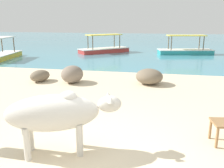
{
  "coord_description": "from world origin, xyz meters",
  "views": [
    {
      "loc": [
        1.1,
        -3.34,
        2.27
      ],
      "look_at": [
        -0.18,
        3.0,
        0.55
      ],
      "focal_mm": 38.56,
      "sensor_mm": 36.0,
      "label": 1
    }
  ],
  "objects_px": {
    "cow": "(56,113)",
    "boat_yellow": "(0,55)",
    "boat_red": "(104,49)",
    "boat_teal": "(185,50)"
  },
  "relations": [
    {
      "from": "boat_red",
      "to": "boat_yellow",
      "type": "distance_m",
      "value": 6.82
    },
    {
      "from": "boat_red",
      "to": "boat_yellow",
      "type": "height_order",
      "value": "same"
    },
    {
      "from": "cow",
      "to": "boat_yellow",
      "type": "bearing_deg",
      "value": 109.53
    },
    {
      "from": "boat_teal",
      "to": "boat_yellow",
      "type": "xyz_separation_m",
      "value": [
        -10.97,
        -4.56,
        0.0
      ]
    },
    {
      "from": "boat_red",
      "to": "boat_teal",
      "type": "height_order",
      "value": "same"
    },
    {
      "from": "cow",
      "to": "boat_teal",
      "type": "xyz_separation_m",
      "value": [
        3.3,
        13.7,
        -0.48
      ]
    },
    {
      "from": "cow",
      "to": "boat_yellow",
      "type": "distance_m",
      "value": 11.93
    },
    {
      "from": "boat_red",
      "to": "boat_teal",
      "type": "relative_size",
      "value": 0.92
    },
    {
      "from": "cow",
      "to": "boat_red",
      "type": "xyz_separation_m",
      "value": [
        -2.34,
        13.39,
        -0.48
      ]
    },
    {
      "from": "cow",
      "to": "boat_yellow",
      "type": "xyz_separation_m",
      "value": [
        -7.67,
        9.13,
        -0.48
      ]
    }
  ]
}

